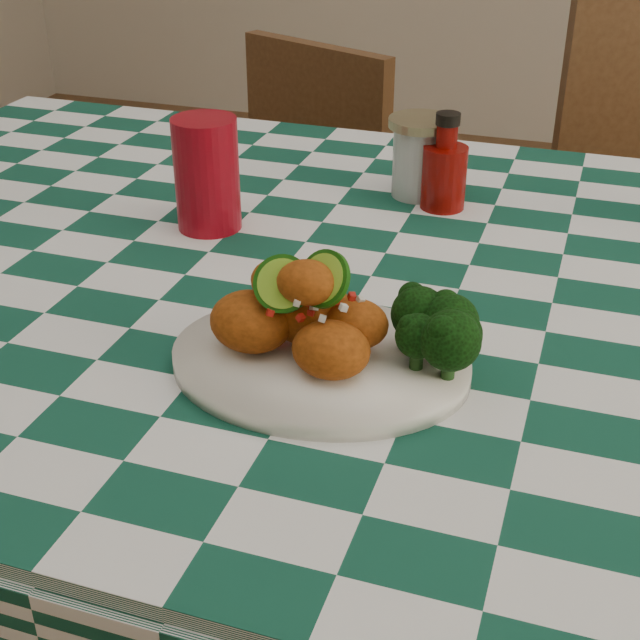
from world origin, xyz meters
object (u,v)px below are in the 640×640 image
(ketchup_bottle, at_px, (445,161))
(mason_jar, at_px, (420,157))
(wooden_chair_left, at_px, (264,254))
(fried_chicken_pile, at_px, (310,308))
(dining_table, at_px, (363,532))
(plate, at_px, (320,362))
(red_tumbler, at_px, (207,174))

(ketchup_bottle, distance_m, mason_jar, 0.05)
(wooden_chair_left, bearing_deg, mason_jar, -24.56)
(ketchup_bottle, height_order, wooden_chair_left, ketchup_bottle)
(mason_jar, relative_size, wooden_chair_left, 0.13)
(fried_chicken_pile, height_order, wooden_chair_left, fried_chicken_pile)
(dining_table, distance_m, wooden_chair_left, 0.85)
(fried_chicken_pile, bearing_deg, plate, 0.00)
(red_tumbler, bearing_deg, dining_table, -16.55)
(wooden_chair_left, bearing_deg, red_tumbler, -50.29)
(dining_table, bearing_deg, plate, -87.95)
(dining_table, relative_size, red_tumbler, 11.64)
(red_tumbler, bearing_deg, mason_jar, 40.30)
(mason_jar, bearing_deg, fried_chicken_pile, -89.52)
(fried_chicken_pile, bearing_deg, mason_jar, 90.48)
(plate, height_order, red_tumbler, red_tumbler)
(wooden_chair_left, bearing_deg, dining_table, -36.37)
(plate, xyz_separation_m, mason_jar, (-0.01, 0.47, 0.05))
(red_tumbler, xyz_separation_m, wooden_chair_left, (-0.20, 0.66, -0.44))
(plate, height_order, mason_jar, mason_jar)
(plate, distance_m, red_tumbler, 0.37)
(dining_table, bearing_deg, mason_jar, 91.33)
(red_tumbler, bearing_deg, wooden_chair_left, 106.86)
(fried_chicken_pile, height_order, mason_jar, fried_chicken_pile)
(ketchup_bottle, bearing_deg, plate, -93.62)
(wooden_chair_left, bearing_deg, plate, -41.90)
(dining_table, xyz_separation_m, fried_chicken_pile, (-0.00, -0.21, 0.46))
(ketchup_bottle, relative_size, mason_jar, 1.18)
(plate, xyz_separation_m, fried_chicken_pile, (-0.01, 0.00, 0.06))
(plate, xyz_separation_m, ketchup_bottle, (0.03, 0.44, 0.06))
(dining_table, distance_m, mason_jar, 0.52)
(fried_chicken_pile, bearing_deg, wooden_chair_left, 114.77)
(dining_table, distance_m, plate, 0.45)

